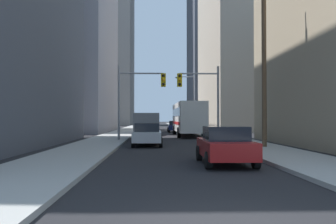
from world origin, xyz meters
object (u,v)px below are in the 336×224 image
Objects in this scene: traffic_signal_near_left at (139,90)px; sedan_blue at (150,127)px; sedan_maroon at (150,128)px; sedan_red at (225,145)px; traffic_signal_near_right at (201,91)px; sedan_silver at (147,134)px; sedan_navy at (175,126)px; cargo_van_grey at (147,125)px; city_bus at (188,118)px.

sedan_blue is at bearing 88.02° from traffic_signal_near_left.
sedan_blue is at bearing 91.05° from sedan_maroon.
traffic_signal_near_right is (0.87, 14.13, 3.25)m from sedan_red.
sedan_silver and sedan_maroon have the same top height.
sedan_navy is at bearing 90.02° from sedan_red.
sedan_maroon is at bearing 89.99° from sedan_silver.
sedan_red is at bearing -71.41° from sedan_silver.
sedan_red is 1.00× the size of sedan_silver.
traffic_signal_near_left reaches higher than sedan_red.
sedan_navy is (3.43, 17.84, -0.52)m from cargo_van_grey.
sedan_silver is 0.99× the size of sedan_navy.
sedan_red is 0.99× the size of sedan_maroon.
city_bus reaches higher than cargo_van_grey.
traffic_signal_near_left reaches higher than sedan_blue.
sedan_maroon is 9.58m from sedan_navy.
sedan_maroon is (0.18, 8.84, -0.52)m from cargo_van_grey.
sedan_silver is (-3.97, -13.29, -1.16)m from city_bus.
traffic_signal_near_left is at bearing -93.96° from sedan_maroon.
cargo_van_grey is 1.23× the size of sedan_navy.
city_bus reaches higher than sedan_maroon.
sedan_maroon is 1.00× the size of sedan_blue.
city_bus is 4.41m from sedan_maroon.
traffic_signal_near_right is at bearing -0.00° from traffic_signal_near_left.
traffic_signal_near_left is (-0.72, 4.42, 3.27)m from sedan_silver.
cargo_van_grey reaches higher than sedan_navy.
traffic_signal_near_right is at bearing -68.34° from sedan_maroon.
sedan_red is at bearing -82.42° from sedan_maroon.
city_bus is at bearing -86.09° from sedan_navy.
city_bus is 9.39m from sedan_blue.
sedan_silver is at bearing -133.09° from traffic_signal_near_right.
city_bus is 10.26m from traffic_signal_near_left.
cargo_van_grey is 1.24× the size of sedan_silver.
cargo_van_grey is (-4.15, -7.30, -0.64)m from city_bus.
traffic_signal_near_right is (4.26, -17.25, 3.25)m from sedan_blue.
sedan_blue is 0.71× the size of traffic_signal_near_left.
sedan_maroon and sedan_blue have the same top height.
sedan_maroon is (0.00, 14.82, 0.00)m from sedan_silver.
sedan_silver is (0.17, -5.99, -0.52)m from cargo_van_grey.
sedan_red is 0.70× the size of traffic_signal_near_right.
sedan_red is at bearing -89.98° from sedan_navy.
sedan_maroon is 11.66m from traffic_signal_near_right.
traffic_signal_near_right is at bearing -20.02° from cargo_van_grey.
sedan_blue is (-3.39, 31.38, 0.00)m from sedan_red.
sedan_blue is 18.06m from traffic_signal_near_right.
traffic_signal_near_right is (4.85, -0.00, -0.02)m from traffic_signal_near_left.
city_bus is 1.92× the size of traffic_signal_near_left.
traffic_signal_near_right is at bearing 46.91° from sedan_silver.
sedan_red is 31.56m from sedan_blue.
sedan_red and sedan_silver have the same top height.
traffic_signal_near_left is at bearing -109.09° from cargo_van_grey.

